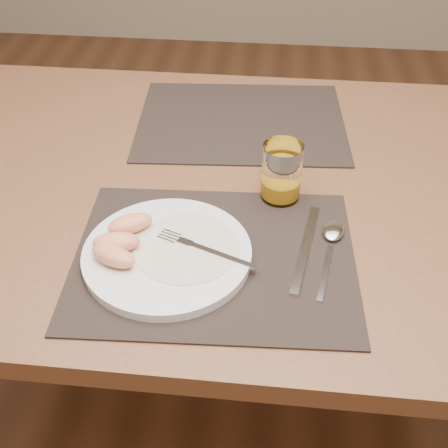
% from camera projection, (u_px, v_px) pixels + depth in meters
% --- Properties ---
extents(ground, '(5.00, 5.00, 0.00)m').
position_uv_depth(ground, '(231.00, 400.00, 1.55)').
color(ground, brown).
rests_on(ground, ground).
extents(table, '(1.40, 0.90, 0.75)m').
position_uv_depth(table, '(234.00, 213.00, 1.13)').
color(table, brown).
rests_on(table, ground).
extents(placemat_near, '(0.47, 0.37, 0.00)m').
position_uv_depth(placemat_near, '(214.00, 257.00, 0.90)').
color(placemat_near, '#2C211B').
rests_on(placemat_near, table).
extents(placemat_far, '(0.47, 0.38, 0.00)m').
position_uv_depth(placemat_far, '(241.00, 121.00, 1.24)').
color(placemat_far, '#2C211B').
rests_on(placemat_far, table).
extents(plate, '(0.27, 0.27, 0.02)m').
position_uv_depth(plate, '(167.00, 254.00, 0.90)').
color(plate, white).
rests_on(plate, placemat_near).
extents(plate_dressing, '(0.17, 0.17, 0.00)m').
position_uv_depth(plate_dressing, '(187.00, 247.00, 0.89)').
color(plate_dressing, white).
rests_on(plate_dressing, plate).
extents(fork, '(0.17, 0.08, 0.00)m').
position_uv_depth(fork, '(198.00, 247.00, 0.89)').
color(fork, silver).
rests_on(fork, plate).
extents(knife, '(0.05, 0.22, 0.01)m').
position_uv_depth(knife, '(303.00, 255.00, 0.90)').
color(knife, silver).
rests_on(knife, placemat_near).
extents(spoon, '(0.05, 0.19, 0.01)m').
position_uv_depth(spoon, '(332.00, 236.00, 0.93)').
color(spoon, silver).
rests_on(spoon, placemat_near).
extents(juice_glass, '(0.07, 0.07, 0.11)m').
position_uv_depth(juice_glass, '(281.00, 175.00, 0.99)').
color(juice_glass, white).
rests_on(juice_glass, placemat_near).
extents(grapefruit_wedges, '(0.09, 0.14, 0.03)m').
position_uv_depth(grapefruit_wedges, '(120.00, 240.00, 0.89)').
color(grapefruit_wedges, '#F79565').
rests_on(grapefruit_wedges, plate).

